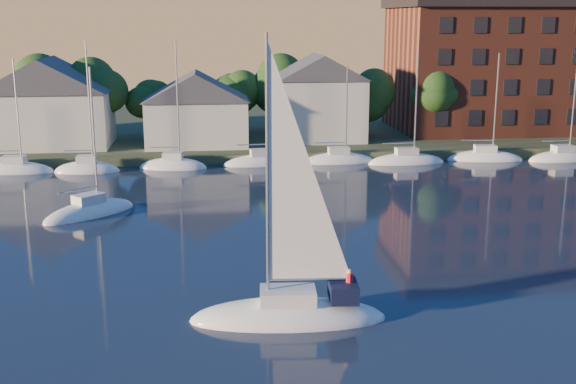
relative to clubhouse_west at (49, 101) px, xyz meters
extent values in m
cube|color=#344226|center=(22.00, 17.00, -5.93)|extent=(160.00, 50.00, 2.00)
cube|color=brown|center=(22.00, -6.00, -5.93)|extent=(120.00, 3.00, 1.00)
cube|color=silver|center=(0.00, 0.00, -1.93)|extent=(13.00, 9.00, 6.00)
cube|color=silver|center=(16.00, -1.00, -2.43)|extent=(11.00, 8.00, 5.00)
cube|color=silver|center=(30.00, 1.00, -1.43)|extent=(10.00, 8.00, 7.00)
cube|color=brown|center=(56.00, 7.00, 2.57)|extent=(30.00, 16.00, 15.00)
cylinder|color=#362718|center=(-4.00, 5.00, -3.18)|extent=(0.50, 0.50, 3.50)
sphere|color=#1D3C16|center=(-4.00, 5.00, 1.27)|extent=(5.40, 5.40, 5.40)
cylinder|color=#362718|center=(4.00, 5.00, -3.18)|extent=(0.50, 0.50, 3.50)
sphere|color=#1D3C16|center=(4.00, 5.00, 1.27)|extent=(5.40, 5.40, 5.40)
cylinder|color=#362718|center=(12.00, 5.00, -3.18)|extent=(0.50, 0.50, 3.50)
sphere|color=#1D3C16|center=(12.00, 5.00, 1.27)|extent=(5.40, 5.40, 5.40)
cylinder|color=#362718|center=(20.00, 5.00, -3.18)|extent=(0.50, 0.50, 3.50)
sphere|color=#1D3C16|center=(20.00, 5.00, 1.27)|extent=(5.40, 5.40, 5.40)
cylinder|color=#362718|center=(28.00, 5.00, -3.18)|extent=(0.50, 0.50, 3.50)
sphere|color=#1D3C16|center=(28.00, 5.00, 1.27)|extent=(5.40, 5.40, 5.40)
cylinder|color=#362718|center=(36.00, 5.00, -3.18)|extent=(0.50, 0.50, 3.50)
sphere|color=#1D3C16|center=(36.00, 5.00, 1.27)|extent=(5.40, 5.40, 5.40)
cylinder|color=#362718|center=(44.00, 5.00, -3.18)|extent=(0.50, 0.50, 3.50)
sphere|color=#1D3C16|center=(44.00, 5.00, 1.27)|extent=(5.40, 5.40, 5.40)
cylinder|color=#362718|center=(52.00, 5.00, -3.18)|extent=(0.50, 0.50, 3.50)
sphere|color=#1D3C16|center=(52.00, 5.00, 1.27)|extent=(5.40, 5.40, 5.40)
cylinder|color=#362718|center=(60.00, 5.00, -3.18)|extent=(0.50, 0.50, 3.50)
sphere|color=#1D3C16|center=(60.00, 5.00, 1.27)|extent=(5.40, 5.40, 5.40)
ellipsoid|color=white|center=(-2.00, -9.00, -5.93)|extent=(7.50, 2.40, 2.20)
cube|color=silver|center=(-2.00, -9.00, -4.63)|extent=(2.10, 1.32, 0.70)
cylinder|color=#A5A8AD|center=(-1.25, -9.00, 0.02)|extent=(0.16, 0.16, 10.00)
cylinder|color=#A5A8AD|center=(-2.83, -9.00, -3.78)|extent=(3.15, 0.12, 0.12)
ellipsoid|color=white|center=(6.00, -9.00, -5.93)|extent=(7.50, 2.40, 2.20)
cube|color=silver|center=(6.00, -9.00, -4.63)|extent=(2.10, 1.32, 0.70)
cylinder|color=#A5A8AD|center=(6.75, -9.00, 0.02)|extent=(0.16, 0.16, 10.00)
cylinder|color=#A5A8AD|center=(5.17, -9.00, -3.78)|extent=(3.15, 0.12, 0.12)
ellipsoid|color=white|center=(14.00, -9.00, -5.93)|extent=(7.50, 2.40, 2.20)
cube|color=silver|center=(14.00, -9.00, -4.63)|extent=(2.10, 1.32, 0.70)
cylinder|color=#A5A8AD|center=(14.75, -9.00, 0.02)|extent=(0.16, 0.16, 10.00)
cylinder|color=#A5A8AD|center=(13.17, -9.00, -3.78)|extent=(3.15, 0.12, 0.12)
ellipsoid|color=white|center=(22.00, -9.00, -5.93)|extent=(7.50, 2.40, 2.20)
cube|color=silver|center=(22.00, -9.00, -4.63)|extent=(2.10, 1.32, 0.70)
cylinder|color=#A5A8AD|center=(22.75, -9.00, 0.02)|extent=(0.16, 0.16, 10.00)
cylinder|color=#A5A8AD|center=(21.17, -9.00, -3.78)|extent=(3.15, 0.12, 0.12)
ellipsoid|color=white|center=(30.00, -9.00, -5.93)|extent=(7.50, 2.40, 2.20)
cube|color=silver|center=(30.00, -9.00, -4.63)|extent=(2.10, 1.32, 0.70)
cylinder|color=#A5A8AD|center=(30.75, -9.00, 0.02)|extent=(0.16, 0.16, 10.00)
cylinder|color=#A5A8AD|center=(29.17, -9.00, -3.78)|extent=(3.15, 0.12, 0.12)
ellipsoid|color=white|center=(38.00, -9.00, -5.93)|extent=(7.50, 2.40, 2.20)
cube|color=silver|center=(38.00, -9.00, -4.63)|extent=(2.10, 1.32, 0.70)
cylinder|color=#A5A8AD|center=(38.75, -9.00, 0.02)|extent=(0.16, 0.16, 10.00)
cylinder|color=#A5A8AD|center=(37.17, -9.00, -3.78)|extent=(3.15, 0.12, 0.12)
ellipsoid|color=white|center=(46.00, -9.00, -5.93)|extent=(7.50, 2.40, 2.20)
cube|color=silver|center=(46.00, -9.00, -4.63)|extent=(2.10, 1.32, 0.70)
cylinder|color=#A5A8AD|center=(46.75, -9.00, 0.02)|extent=(0.16, 0.16, 10.00)
cylinder|color=#A5A8AD|center=(45.17, -9.00, -3.78)|extent=(3.15, 0.12, 0.12)
ellipsoid|color=white|center=(54.00, -9.00, -5.93)|extent=(7.50, 2.40, 2.20)
cube|color=silver|center=(54.00, -9.00, -4.63)|extent=(2.10, 1.32, 0.70)
cylinder|color=#A5A8AD|center=(54.75, -9.00, 0.02)|extent=(0.16, 0.16, 10.00)
cylinder|color=#A5A8AD|center=(53.17, -9.00, -3.78)|extent=(3.15, 0.12, 0.12)
ellipsoid|color=white|center=(20.85, -47.69, -5.93)|extent=(10.08, 3.84, 2.20)
cube|color=silver|center=(20.85, -47.69, -4.63)|extent=(2.88, 1.93, 0.70)
cylinder|color=#A5A8AD|center=(19.87, -47.62, 1.61)|extent=(0.16, 0.16, 13.19)
cylinder|color=#A5A8AD|center=(21.94, -47.76, -3.78)|extent=(4.15, 0.40, 0.12)
cube|color=black|center=(23.62, -47.87, -4.43)|extent=(1.52, 2.00, 0.90)
ellipsoid|color=white|center=(7.93, -26.19, -5.93)|extent=(7.67, 7.34, 2.20)
cube|color=silver|center=(7.93, -26.19, -4.63)|extent=(2.63, 2.58, 0.70)
cylinder|color=#A5A8AD|center=(8.52, -25.65, 0.16)|extent=(0.16, 0.16, 10.28)
cylinder|color=#A5A8AD|center=(7.28, -26.78, -3.78)|extent=(2.56, 2.36, 0.12)
camera|label=1|loc=(17.02, -81.19, 8.83)|focal=45.00mm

